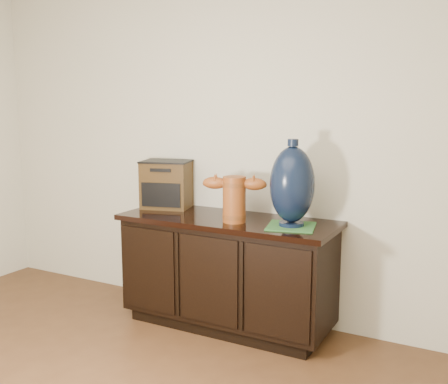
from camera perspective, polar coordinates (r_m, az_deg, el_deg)
The scene contains 6 objects.
sideboard at distance 3.57m, azimuth 0.38°, elevation -8.64°, with size 1.46×0.56×0.75m.
terracotta_vessel at distance 3.32m, azimuth 1.13°, elevation -0.50°, with size 0.41×0.19×0.29m.
tv_radio at distance 3.82m, azimuth -6.24°, elevation 0.86°, with size 0.40×0.36×0.34m.
green_mat at distance 3.24m, azimuth 7.33°, elevation -3.71°, with size 0.28×0.28×0.01m, color #30672E.
lamp_base at distance 3.20m, azimuth 7.42°, elevation 0.76°, with size 0.33×0.33×0.53m.
spray_can at distance 3.55m, azimuth 1.84°, elevation -0.98°, with size 0.07×0.07×0.20m.
Camera 1 is at (1.58, -0.77, 1.50)m, focal length 42.00 mm.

